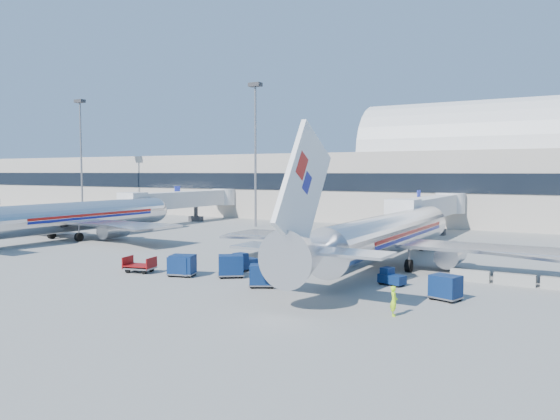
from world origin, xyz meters
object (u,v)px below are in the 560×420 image
Objects in this scene: mast_west at (255,133)px; cart_solo_far at (446,287)px; cart_train_b at (180,266)px; jetbridge_mid at (188,200)px; cart_open_red at (140,267)px; airliner_mid at (71,217)px; cart_train_c at (183,265)px; tug_left at (244,262)px; barrier_mid at (515,280)px; tug_lead at (277,277)px; cart_solo_near at (262,275)px; ramp_worker at (394,301)px; cart_train_a at (231,266)px; airliner_main at (384,236)px; mast_far_west at (81,140)px; tug_right at (391,277)px; jetbridge_near at (432,207)px; barrier_near at (470,276)px.

mast_west reaches higher than cart_solo_far.
cart_train_b is at bearing -66.33° from mast_west.
jetbridge_mid reaches higher than cart_open_red.
cart_train_c is at bearing -23.15° from airliner_mid.
jetbridge_mid is 48.32m from tug_left.
cart_train_c is 1.04× the size of cart_solo_far.
barrier_mid is 18.27m from tug_lead.
ramp_worker reaches higher than cart_solo_near.
cart_train_a is 17.30m from cart_solo_far.
airliner_main is 12.42× the size of barrier_mid.
cart_train_b is at bearing -33.81° from mast_far_west.
jetbridge_mid is at bearing 176.79° from mast_west.
cart_train_a is at bearing -146.37° from tug_right.
mast_west is 43.87m from cart_train_a.
ramp_worker is (76.06, -41.26, -13.87)m from mast_far_west.
tug_lead is at bearing -5.40° from cart_open_red.
tug_left is (-21.48, -5.15, 0.29)m from barrier_mid.
cart_train_a is 0.95× the size of cart_open_red.
tug_right is (7.74, 4.20, 0.01)m from tug_lead.
tug_right is 17.05m from cart_train_c.
cart_train_a is at bearing 125.97° from cart_solo_near.
jetbridge_near is at bearing 56.83° from cart_open_red.
tug_left is at bearing 132.68° from tug_lead.
airliner_mid reaches higher than tug_lead.
barrier_near is at bearing 7.35° from cart_train_c.
airliner_main is 13.35× the size of cart_open_red.
airliner_mid is at bearing 180.00° from airliner_main.
airliner_main reaches higher than cart_train_a.
mast_west reaches higher than barrier_near.
tug_right is at bearing -66.90° from airliner_main.
jetbridge_near reaches higher than ramp_worker.
barrier_near is at bearing -28.80° from jetbridge_mid.
cart_train_a is (34.95, -37.02, -2.94)m from jetbridge_mid.
ramp_worker is (-1.94, -13.26, 0.47)m from barrier_near.
airliner_main is 18.37m from cart_train_b.
mast_west is at bearing 145.86° from barrier_mid.
cart_solo_far is at bearing -35.16° from cart_train_a.
tug_lead is (-2.30, -37.62, -3.33)m from jetbridge_near.
cart_solo_near reaches higher than cart_open_red.
tug_lead is 1.50m from cart_solo_near.
airliner_mid is 13.86× the size of tug_left.
cart_train_c reaches higher than tug_lead.
jetbridge_near is 10.23× the size of tug_left.
jetbridge_near is 40.37m from cart_train_b.
mast_west is at bearing 0.00° from mast_far_west.
mast_far_west is at bearing -178.19° from jetbridge_mid.
airliner_main is at bearing 0.00° from airliner_mid.
barrier_mid is at bearing 7.74° from cart_train_b.
airliner_main is at bearing 145.57° from cart_solo_far.
tug_left is at bearing 105.68° from cart_solo_near.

